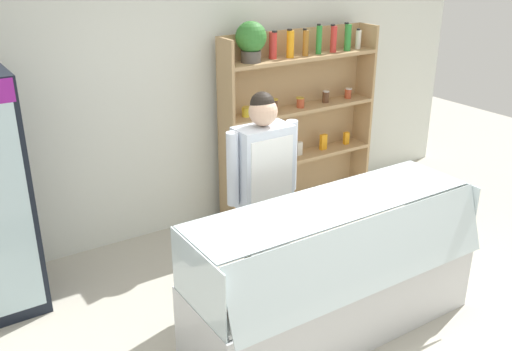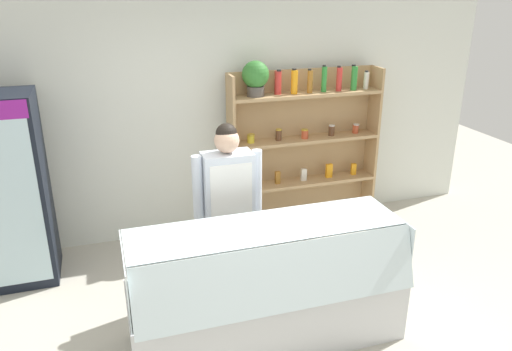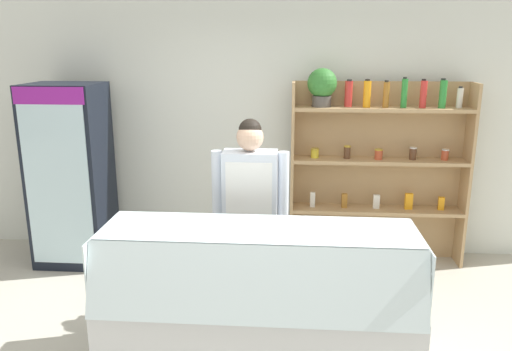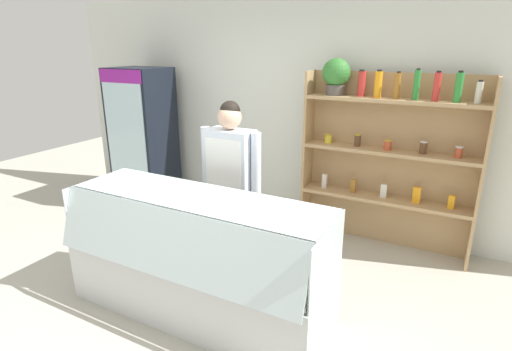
{
  "view_description": "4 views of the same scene",
  "coord_description": "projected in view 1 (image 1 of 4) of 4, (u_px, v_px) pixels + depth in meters",
  "views": [
    {
      "loc": [
        -2.36,
        -2.54,
        2.66
      ],
      "look_at": [
        -0.28,
        0.66,
        1.09
      ],
      "focal_mm": 40.0,
      "sensor_mm": 36.0,
      "label": 1
    },
    {
      "loc": [
        -1.11,
        -3.11,
        2.74
      ],
      "look_at": [
        0.07,
        0.61,
        1.24
      ],
      "focal_mm": 35.0,
      "sensor_mm": 36.0,
      "label": 2
    },
    {
      "loc": [
        0.22,
        -3.04,
        2.21
      ],
      "look_at": [
        -0.08,
        0.78,
        1.2
      ],
      "focal_mm": 35.0,
      "sensor_mm": 36.0,
      "label": 3
    },
    {
      "loc": [
        1.74,
        -2.2,
        2.12
      ],
      "look_at": [
        0.24,
        0.62,
        1.07
      ],
      "focal_mm": 28.0,
      "sensor_mm": 36.0,
      "label": 4
    }
  ],
  "objects": [
    {
      "name": "shelving_unit",
      "position": [
        291.0,
        103.0,
        5.78
      ],
      "size": [
        1.77,
        0.29,
        1.99
      ],
      "color": "tan",
      "rests_on": "ground"
    },
    {
      "name": "shop_clerk",
      "position": [
        263.0,
        178.0,
        4.37
      ],
      "size": [
        0.62,
        0.25,
        1.65
      ],
      "color": "#4C4233",
      "rests_on": "ground"
    },
    {
      "name": "back_wall",
      "position": [
        191.0,
        90.0,
        5.4
      ],
      "size": [
        6.8,
        0.1,
        2.7
      ],
      "primitive_type": "cube",
      "color": "silver",
      "rests_on": "ground"
    },
    {
      "name": "deli_display_case",
      "position": [
        331.0,
        292.0,
        4.11
      ],
      "size": [
        2.16,
        0.78,
        1.01
      ],
      "color": "silver",
      "rests_on": "ground"
    },
    {
      "name": "ground_plane",
      "position": [
        338.0,
        333.0,
        4.18
      ],
      "size": [
        12.0,
        12.0,
        0.0
      ],
      "primitive_type": "plane",
      "color": "#B7B2A3"
    }
  ]
}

